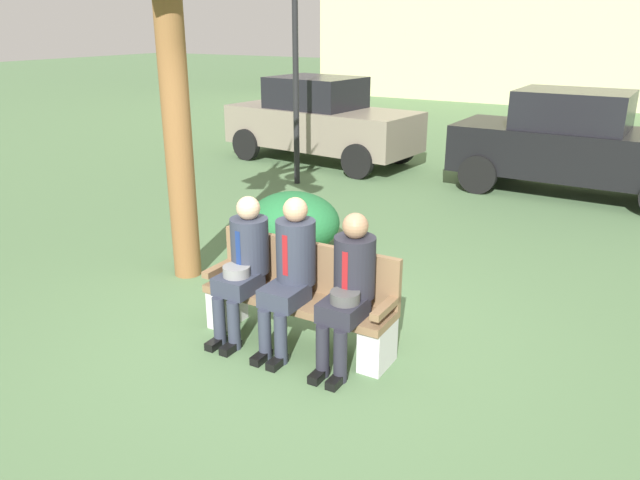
% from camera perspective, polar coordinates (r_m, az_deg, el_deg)
% --- Properties ---
extents(ground_plane, '(80.00, 80.00, 0.00)m').
position_cam_1_polar(ground_plane, '(5.70, -2.26, -8.77)').
color(ground_plane, '#517249').
extents(park_bench, '(1.76, 0.44, 0.90)m').
position_cam_1_polar(park_bench, '(5.42, -1.83, -5.39)').
color(park_bench, brown).
rests_on(park_bench, ground).
extents(seated_man_left, '(0.34, 0.72, 1.28)m').
position_cam_1_polar(seated_man_left, '(5.47, -7.08, -1.93)').
color(seated_man_left, '#2D3342').
rests_on(seated_man_left, ground).
extents(seated_man_middle, '(0.34, 0.72, 1.34)m').
position_cam_1_polar(seated_man_middle, '(5.21, -2.73, -2.54)').
color(seated_man_middle, '#2D3342').
rests_on(seated_man_middle, ground).
extents(seated_man_right, '(0.34, 0.72, 1.29)m').
position_cam_1_polar(seated_man_right, '(4.95, 2.71, -4.11)').
color(seated_man_right, '#23232D').
rests_on(seated_man_right, ground).
extents(shrub_near_bench, '(1.17, 1.07, 0.73)m').
position_cam_1_polar(shrub_near_bench, '(7.64, -2.46, 1.72)').
color(shrub_near_bench, '#216735').
rests_on(shrub_near_bench, ground).
extents(parked_car_near, '(4.05, 2.06, 1.68)m').
position_cam_1_polar(parked_car_near, '(12.56, 0.05, 11.03)').
color(parked_car_near, slate).
rests_on(parked_car_near, ground).
extents(parked_car_far, '(3.95, 1.80, 1.68)m').
position_cam_1_polar(parked_car_far, '(10.91, 22.64, 8.23)').
color(parked_car_far, black).
rests_on(parked_car_far, ground).
extents(street_lamp, '(0.24, 0.24, 3.74)m').
position_cam_1_polar(street_lamp, '(10.64, -2.29, 17.27)').
color(street_lamp, black).
rests_on(street_lamp, ground).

